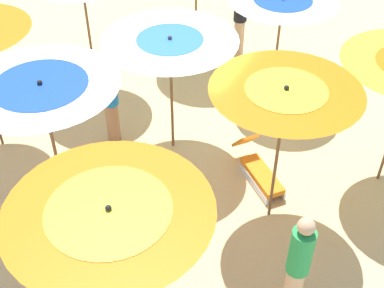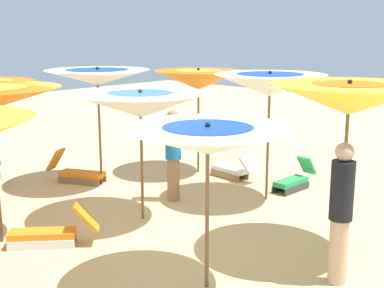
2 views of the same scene
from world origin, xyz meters
name	(u,v)px [view 1 (image 1 of 2)]	position (x,y,z in m)	size (l,w,h in m)	color
ground	(181,150)	(0.00, 0.00, -0.02)	(36.09, 36.09, 0.04)	#D1B57F
beach_umbrella_3	(282,8)	(2.49, -0.88, 1.93)	(2.07, 2.07, 2.15)	brown
beach_umbrella_4	(170,50)	(0.03, 0.18, 2.01)	(2.22, 2.22, 2.27)	brown
beach_umbrella_5	(42,94)	(-2.18, 0.93, 2.29)	(2.14, 2.14, 2.50)	brown
beach_umbrella_7	(285,99)	(-0.80, -2.01, 2.25)	(2.06, 2.06, 2.47)	brown
beach_umbrella_8	(110,220)	(-3.50, -1.01, 2.08)	(2.26, 2.26, 2.30)	brown
lounger_1	(62,69)	(1.00, 3.44, 0.21)	(0.37, 1.15, 0.64)	#333338
lounger_2	(60,228)	(-2.67, 0.66, 0.22)	(1.30, 0.92, 0.71)	olive
lounger_3	(259,170)	(-0.12, -1.57, 0.21)	(1.15, 1.25, 0.65)	silver
lounger_4	(27,107)	(-0.44, 3.21, 0.20)	(1.17, 0.39, 0.56)	olive
beachgoer_0	(240,15)	(3.64, 0.38, 0.99)	(0.30, 0.30, 1.87)	#D8A87F
beachgoer_1	(110,99)	(-0.30, 1.25, 0.93)	(0.30, 0.30, 1.77)	#A3704C
beachgoer_2	(298,264)	(-2.25, -2.84, 0.91)	(0.30, 0.30, 1.73)	#D8A87F
beach_ball	(135,26)	(3.56, 3.15, 0.15)	(0.29, 0.29, 0.29)	white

